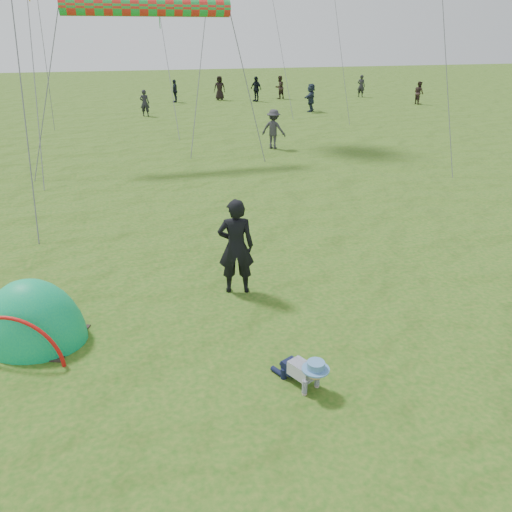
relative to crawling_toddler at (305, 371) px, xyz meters
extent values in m
plane|color=#1E5312|center=(-0.46, 0.44, -0.27)|extent=(140.00, 140.00, 0.00)
ellipsoid|color=#00916A|center=(-3.86, 2.37, -0.27)|extent=(2.12, 1.96, 2.20)
imported|color=black|center=(-0.22, 3.13, 0.68)|extent=(0.78, 0.60, 1.91)
imported|color=#352623|center=(19.50, 27.42, 0.52)|extent=(0.64, 0.80, 1.58)
imported|color=#1C212E|center=(2.74, 33.43, 0.54)|extent=(0.70, 1.02, 1.61)
imported|color=#2F2E34|center=(4.67, 15.78, 0.57)|extent=(1.24, 1.17, 1.69)
imported|color=#232226|center=(17.57, 32.64, 0.58)|extent=(0.72, 0.73, 1.70)
imported|color=#2D221D|center=(10.88, 33.30, 0.59)|extent=(1.03, 0.94, 1.71)
imported|color=black|center=(8.66, 32.24, 0.63)|extent=(0.90, 1.13, 1.80)
imported|color=black|center=(6.22, 33.87, 0.61)|extent=(0.99, 0.81, 1.76)
imported|color=#242E40|center=(10.58, 26.05, 0.61)|extent=(1.37, 1.63, 1.76)
imported|color=black|center=(0.01, 27.04, 0.52)|extent=(0.66, 0.52, 1.58)
cylinder|color=red|center=(-0.46, 14.97, 5.30)|extent=(6.05, 0.64, 0.64)
plane|color=green|center=(0.93, 23.92, 5.99)|extent=(1.12, 1.12, 0.92)
camera|label=1|loc=(-2.31, -5.42, 4.41)|focal=35.00mm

